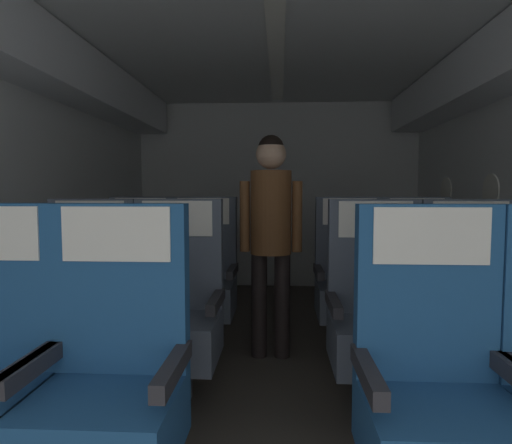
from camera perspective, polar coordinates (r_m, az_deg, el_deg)
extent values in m
cube|color=#3D3833|center=(2.80, 2.37, -20.62)|extent=(3.60, 5.81, 0.02)
cube|color=silver|center=(2.76, 2.53, 27.07)|extent=(3.48, 5.41, 0.06)
cube|color=#B6BBBB|center=(5.26, 2.83, 3.67)|extent=(3.48, 0.06, 2.24)
cube|color=silver|center=(3.08, -28.34, 19.76)|extent=(0.35, 5.19, 0.36)
cube|color=white|center=(2.74, 2.53, 26.30)|extent=(0.12, 4.87, 0.02)
cylinder|color=white|center=(3.80, 28.49, 3.66)|extent=(0.01, 0.26, 0.26)
cylinder|color=white|center=(4.64, 23.72, 3.81)|extent=(0.01, 0.26, 0.26)
cube|color=#28282D|center=(1.73, -27.50, -16.32)|extent=(0.05, 0.39, 0.06)
cube|color=navy|center=(1.71, -19.33, -24.10)|extent=(0.50, 0.46, 0.24)
cube|color=navy|center=(1.72, -17.25, -8.26)|extent=(0.50, 0.08, 0.63)
cube|color=#28282D|center=(1.55, -10.87, -18.41)|extent=(0.05, 0.39, 0.06)
cube|color=#28282D|center=(1.72, -27.20, -16.43)|extent=(0.05, 0.39, 0.06)
cube|color=silver|center=(1.65, -17.96, -1.53)|extent=(0.40, 0.01, 0.20)
cube|color=navy|center=(1.68, 23.19, -24.65)|extent=(0.50, 0.46, 0.24)
cube|color=navy|center=(1.70, 21.41, -8.54)|extent=(0.50, 0.08, 0.63)
cube|color=#28282D|center=(1.53, 14.51, -18.73)|extent=(0.05, 0.39, 0.06)
cube|color=silver|center=(1.62, 22.11, -1.72)|extent=(0.40, 0.01, 0.20)
cube|color=#38383D|center=(2.72, -21.81, -18.63)|extent=(0.18, 0.17, 0.24)
cube|color=#4C5666|center=(2.64, -21.95, -13.83)|extent=(0.50, 0.46, 0.24)
cube|color=#4C5666|center=(2.71, -20.51, -3.84)|extent=(0.50, 0.08, 0.63)
cube|color=#28282D|center=(2.50, -17.03, -9.76)|extent=(0.05, 0.39, 0.06)
cube|color=#28282D|center=(2.70, -26.75, -8.99)|extent=(0.05, 0.39, 0.06)
cube|color=silver|center=(2.65, -21.01, 0.47)|extent=(0.40, 0.01, 0.20)
cube|color=#38383D|center=(2.56, -10.86, -19.90)|extent=(0.18, 0.17, 0.24)
cube|color=#4C5666|center=(2.48, -10.93, -14.83)|extent=(0.50, 0.46, 0.24)
cube|color=#4C5666|center=(2.55, -10.03, -4.13)|extent=(0.50, 0.08, 0.63)
cube|color=#28282D|center=(2.37, -5.29, -10.34)|extent=(0.05, 0.39, 0.06)
cube|color=#28282D|center=(2.48, -16.45, -9.81)|extent=(0.05, 0.39, 0.06)
cube|color=silver|center=(2.49, -10.33, 0.45)|extent=(0.40, 0.01, 0.20)
cube|color=#38383D|center=(2.69, 26.99, -19.11)|extent=(0.18, 0.17, 0.24)
cube|color=#4C5666|center=(2.60, 27.17, -14.25)|extent=(0.50, 0.46, 0.24)
cube|color=#4C5666|center=(2.68, 25.84, -4.10)|extent=(0.50, 0.08, 0.63)
cube|color=#28282D|center=(2.46, 22.16, -10.08)|extent=(0.05, 0.39, 0.06)
cube|color=silver|center=(2.61, 26.36, 0.27)|extent=(0.40, 0.01, 0.20)
cube|color=#38383D|center=(2.54, 15.76, -20.25)|extent=(0.18, 0.17, 0.24)
cube|color=#4C5666|center=(2.45, 15.88, -15.13)|extent=(0.50, 0.46, 0.24)
cube|color=#4C5666|center=(2.52, 15.13, -4.30)|extent=(0.50, 0.08, 0.63)
cube|color=#28282D|center=(2.45, 21.53, -10.12)|extent=(0.05, 0.39, 0.06)
cube|color=#28282D|center=(2.35, 10.17, -10.53)|extent=(0.05, 0.39, 0.06)
cube|color=silver|center=(2.46, 15.44, 0.33)|extent=(0.40, 0.01, 0.20)
cube|color=#38383D|center=(3.49, -15.43, -13.35)|extent=(0.18, 0.17, 0.24)
cube|color=#4C5666|center=(3.43, -15.51, -9.52)|extent=(0.50, 0.46, 0.24)
cube|color=#4C5666|center=(3.53, -14.66, -1.91)|extent=(0.50, 0.08, 0.63)
cube|color=#28282D|center=(3.32, -11.64, -6.21)|extent=(0.05, 0.39, 0.06)
cube|color=#28282D|center=(3.47, -19.34, -5.91)|extent=(0.05, 0.39, 0.06)
cube|color=silver|center=(3.48, -14.96, 1.41)|extent=(0.40, 0.01, 0.20)
cube|color=#38383D|center=(3.36, -7.26, -13.92)|extent=(0.18, 0.17, 0.24)
cube|color=#4C5666|center=(3.30, -7.30, -9.96)|extent=(0.50, 0.46, 0.24)
cube|color=#4C5666|center=(3.41, -6.79, -2.03)|extent=(0.50, 0.08, 0.63)
cube|color=#28282D|center=(3.22, -3.11, -6.46)|extent=(0.05, 0.39, 0.06)
cube|color=#28282D|center=(3.31, -11.44, -6.25)|extent=(0.05, 0.39, 0.06)
cube|color=silver|center=(3.34, -6.95, 1.42)|extent=(0.40, 0.01, 0.20)
cube|color=#38383D|center=(3.46, 20.75, -13.63)|extent=(0.18, 0.17, 0.24)
cube|color=#4C5666|center=(3.40, 20.85, -9.78)|extent=(0.50, 0.46, 0.24)
cube|color=#4C5666|center=(3.50, 20.10, -2.08)|extent=(0.50, 0.08, 0.63)
cube|color=#28282D|center=(3.44, 24.77, -6.16)|extent=(0.05, 0.39, 0.06)
cube|color=#28282D|center=(3.29, 16.94, -6.40)|extent=(0.05, 0.39, 0.06)
cube|color=silver|center=(3.44, 20.40, 1.27)|extent=(0.40, 0.01, 0.20)
cube|color=#38383D|center=(3.36, 12.36, -14.02)|extent=(0.18, 0.17, 0.24)
cube|color=#4C5666|center=(3.29, 12.43, -10.05)|extent=(0.50, 0.46, 0.24)
cube|color=#4C5666|center=(3.40, 12.03, -2.10)|extent=(0.50, 0.08, 0.63)
cube|color=#28282D|center=(3.29, 16.63, -6.38)|extent=(0.05, 0.39, 0.06)
cube|color=#28282D|center=(3.22, 8.25, -6.50)|extent=(0.05, 0.39, 0.06)
cube|color=silver|center=(3.34, 12.21, 1.35)|extent=(0.40, 0.01, 0.20)
cylinder|color=black|center=(3.08, 0.42, -10.87)|extent=(0.11, 0.11, 0.73)
cylinder|color=black|center=(3.08, 3.46, -10.89)|extent=(0.11, 0.11, 0.73)
cylinder|color=brown|center=(2.97, 1.97, 1.27)|extent=(0.28, 0.28, 0.57)
cylinder|color=brown|center=(2.99, -1.49, 0.74)|extent=(0.07, 0.07, 0.48)
cylinder|color=brown|center=(2.98, 5.43, 0.71)|extent=(0.07, 0.07, 0.48)
sphere|color=tan|center=(2.98, 1.99, 8.94)|extent=(0.21, 0.21, 0.21)
sphere|color=black|center=(2.98, 1.99, 9.72)|extent=(0.17, 0.17, 0.17)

